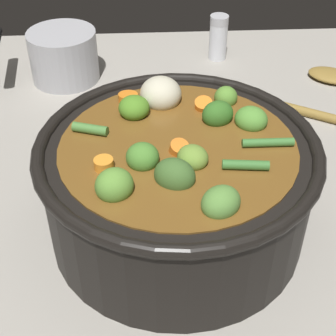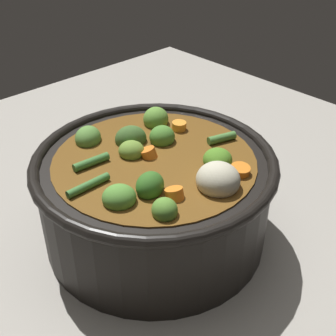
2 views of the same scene
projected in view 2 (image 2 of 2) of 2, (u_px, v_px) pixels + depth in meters
The scene contains 2 objects.
ground_plane at pixel (156, 233), 0.62m from camera, with size 1.10×1.10×0.00m, color #9E998E.
cooking_pot at pixel (155, 194), 0.59m from camera, with size 0.31×0.31×0.15m.
Camera 2 is at (0.31, 0.35, 0.42)m, focal length 48.42 mm.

